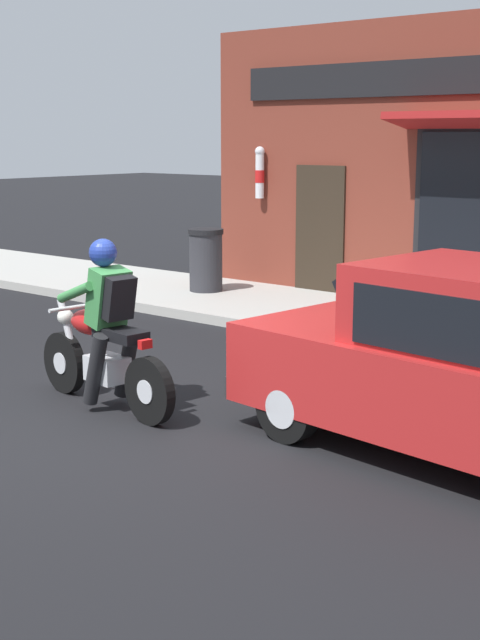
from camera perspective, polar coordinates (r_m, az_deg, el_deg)
The scene contains 5 objects.
ground_plane at distance 8.13m, azimuth -8.52°, elevation -6.66°, with size 80.00×80.00×0.00m, color black.
sidewalk_curb at distance 13.74m, azimuth -1.07°, elevation 1.33°, with size 2.60×22.00×0.14m, color #ADAAA3.
motorcycle_with_rider at distance 8.46m, azimuth -8.65°, elevation -1.18°, with size 0.63×2.02×1.62m.
car_hatchback at distance 7.24m, azimuth 14.41°, elevation -2.88°, with size 2.07×3.94×1.57m.
trash_bin at distance 14.05m, azimuth -2.20°, elevation 3.88°, with size 0.56×0.56×0.98m.
Camera 1 is at (-5.15, -5.76, 2.54)m, focal length 50.00 mm.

